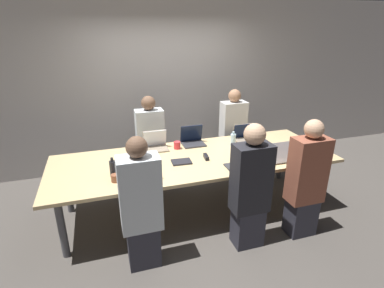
{
  "coord_description": "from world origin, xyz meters",
  "views": [
    {
      "loc": [
        -1.1,
        -3.34,
        2.32
      ],
      "look_at": [
        -0.01,
        0.1,
        0.91
      ],
      "focal_mm": 28.0,
      "sensor_mm": 36.0,
      "label": 1
    }
  ],
  "objects": [
    {
      "name": "bottle_near_left",
      "position": [
        -1.03,
        -0.22,
        0.86
      ],
      "size": [
        0.07,
        0.07,
        0.23
      ],
      "color": "black",
      "rests_on": "conference_table"
    },
    {
      "name": "laptop_far_midleft",
      "position": [
        -0.42,
        0.45,
        0.84
      ],
      "size": [
        0.32,
        0.26,
        0.26
      ],
      "color": "gray",
      "rests_on": "conference_table"
    },
    {
      "name": "bottle_far_right",
      "position": [
        0.64,
        0.23,
        0.85
      ],
      "size": [
        0.08,
        0.08,
        0.21
      ],
      "color": "#ADD1E0",
      "rests_on": "conference_table"
    },
    {
      "name": "person_far_right",
      "position": [
        0.96,
        0.92,
        0.69
      ],
      "size": [
        0.4,
        0.24,
        1.42
      ],
      "color": "#2D2D38",
      "rests_on": "ground_plane"
    },
    {
      "name": "curtain_wall",
      "position": [
        0.0,
        1.67,
        1.4
      ],
      "size": [
        12.0,
        0.06,
        2.8
      ],
      "color": "#BCB7B2",
      "rests_on": "ground_plane"
    },
    {
      "name": "person_far_midleft",
      "position": [
        -0.43,
        0.84,
        0.69
      ],
      "size": [
        0.4,
        0.24,
        1.42
      ],
      "color": "#2D2D38",
      "rests_on": "ground_plane"
    },
    {
      "name": "laptop_near_right",
      "position": [
        1.01,
        -0.43,
        0.84
      ],
      "size": [
        0.36,
        0.26,
        0.26
      ],
      "rotation": [
        0.0,
        0.0,
        3.14
      ],
      "color": "#B7B7BC",
      "rests_on": "conference_table"
    },
    {
      "name": "conference_table",
      "position": [
        0.0,
        0.0,
        0.71
      ],
      "size": [
        3.58,
        1.25,
        0.76
      ],
      "color": "#D6B77F",
      "rests_on": "ground_plane"
    },
    {
      "name": "cup_near_left",
      "position": [
        -1.02,
        -0.35,
        0.8
      ],
      "size": [
        0.09,
        0.09,
        0.08
      ],
      "color": "brown",
      "rests_on": "conference_table"
    },
    {
      "name": "laptop_near_left",
      "position": [
        -0.76,
        -0.4,
        0.84
      ],
      "size": [
        0.36,
        0.24,
        0.25
      ],
      "rotation": [
        0.0,
        0.0,
        3.14
      ],
      "color": "#B7B7BC",
      "rests_on": "conference_table"
    },
    {
      "name": "person_near_midright",
      "position": [
        0.35,
        -0.85,
        0.7
      ],
      "size": [
        0.4,
        0.24,
        1.44
      ],
      "rotation": [
        0.0,
        0.0,
        3.14
      ],
      "color": "#2D2D38",
      "rests_on": "ground_plane"
    },
    {
      "name": "cup_near_right",
      "position": [
        0.72,
        -0.38,
        0.81
      ],
      "size": [
        0.09,
        0.09,
        0.09
      ],
      "color": "white",
      "rests_on": "conference_table"
    },
    {
      "name": "person_near_right",
      "position": [
        1.04,
        -0.86,
        0.69
      ],
      "size": [
        0.4,
        0.24,
        1.42
      ],
      "rotation": [
        0.0,
        0.0,
        3.14
      ],
      "color": "#2D2D38",
      "rests_on": "ground_plane"
    },
    {
      "name": "cup_far_midleft",
      "position": [
        -0.14,
        0.36,
        0.81
      ],
      "size": [
        0.09,
        0.09,
        0.1
      ],
      "color": "red",
      "rests_on": "conference_table"
    },
    {
      "name": "laptop_near_midright",
      "position": [
        0.41,
        -0.49,
        0.84
      ],
      "size": [
        0.31,
        0.25,
        0.26
      ],
      "rotation": [
        0.0,
        0.0,
        3.14
      ],
      "color": "#333338",
      "rests_on": "conference_table"
    },
    {
      "name": "notebook",
      "position": [
        -0.2,
        -0.1,
        0.77
      ],
      "size": [
        0.25,
        0.19,
        0.02
      ],
      "rotation": [
        0.0,
        0.0,
        -0.06
      ],
      "color": "#232328",
      "rests_on": "conference_table"
    },
    {
      "name": "person_near_left",
      "position": [
        -0.82,
        -0.8,
        0.68
      ],
      "size": [
        0.4,
        0.24,
        1.41
      ],
      "rotation": [
        0.0,
        0.0,
        3.14
      ],
      "color": "#2D2D38",
      "rests_on": "ground_plane"
    },
    {
      "name": "laptop_far_right",
      "position": [
        0.9,
        0.4,
        0.83
      ],
      "size": [
        0.31,
        0.24,
        0.24
      ],
      "color": "gray",
      "rests_on": "conference_table"
    },
    {
      "name": "laptop_far_center",
      "position": [
        0.12,
        0.48,
        0.84
      ],
      "size": [
        0.32,
        0.26,
        0.27
      ],
      "color": "#333338",
      "rests_on": "conference_table"
    },
    {
      "name": "ground_plane",
      "position": [
        0.0,
        0.0,
        0.0
      ],
      "size": [
        24.0,
        24.0,
        0.0
      ],
      "primitive_type": "plane",
      "color": "#4C4742"
    },
    {
      "name": "stapler",
      "position": [
        0.12,
        -0.08,
        0.79
      ],
      "size": [
        0.06,
        0.15,
        0.05
      ],
      "rotation": [
        0.0,
        0.0,
        -0.12
      ],
      "color": "black",
      "rests_on": "conference_table"
    }
  ]
}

